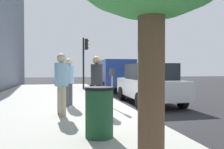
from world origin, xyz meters
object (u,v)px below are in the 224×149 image
(parking_officer, at_px, (69,78))
(parked_sedan_near, at_px, (149,84))
(pedestrian_at_meter, at_px, (97,78))
(pedestrian_bystander, at_px, (62,79))
(parking_meter, at_px, (112,79))
(traffic_signal, at_px, (85,55))
(parked_van_far, at_px, (113,73))
(trash_bin, at_px, (99,112))

(parking_officer, distance_m, parked_sedan_near, 3.59)
(pedestrian_at_meter, distance_m, pedestrian_bystander, 1.28)
(parking_meter, height_order, parking_officer, parking_officer)
(pedestrian_bystander, distance_m, parking_officer, 1.83)
(parking_meter, distance_m, pedestrian_at_meter, 0.73)
(parking_officer, relative_size, traffic_signal, 0.49)
(pedestrian_bystander, distance_m, parked_van_far, 10.11)
(parking_meter, height_order, traffic_signal, traffic_signal)
(pedestrian_at_meter, relative_size, parked_sedan_near, 0.41)
(pedestrian_bystander, bearing_deg, pedestrian_at_meter, 11.00)
(parked_sedan_near, distance_m, traffic_signal, 7.12)
(pedestrian_at_meter, height_order, traffic_signal, traffic_signal)
(pedestrian_at_meter, distance_m, parking_officer, 1.51)
(pedestrian_at_meter, bearing_deg, parked_van_far, 30.96)
(trash_bin, bearing_deg, parked_van_far, -14.60)
(pedestrian_bystander, xyz_separation_m, parked_van_far, (9.37, -3.79, 0.01))
(traffic_signal, bearing_deg, parked_sedan_near, -162.21)
(pedestrian_bystander, height_order, parking_officer, pedestrian_bystander)
(pedestrian_bystander, xyz_separation_m, parking_officer, (1.81, -0.29, -0.04))
(pedestrian_bystander, height_order, trash_bin, pedestrian_bystander)
(parked_van_far, height_order, trash_bin, parked_van_far)
(parking_meter, relative_size, parked_van_far, 0.27)
(trash_bin, bearing_deg, pedestrian_bystander, 16.46)
(pedestrian_at_meter, distance_m, parked_van_far, 9.19)
(parking_officer, height_order, parked_van_far, parked_van_far)
(traffic_signal, bearing_deg, pedestrian_bystander, 169.57)
(parking_meter, relative_size, parking_officer, 0.79)
(pedestrian_at_meter, xyz_separation_m, trash_bin, (-3.00, 0.43, -0.57))
(parking_officer, xyz_separation_m, traffic_signal, (7.31, -1.39, 1.37))
(parked_van_far, bearing_deg, parking_officer, 155.13)
(parked_van_far, relative_size, traffic_signal, 1.46)
(pedestrian_bystander, bearing_deg, parked_van_far, 52.63)
(pedestrian_at_meter, distance_m, trash_bin, 3.08)
(parking_meter, relative_size, trash_bin, 1.40)
(parked_van_far, xyz_separation_m, traffic_signal, (-0.26, 2.12, 1.32))
(pedestrian_at_meter, bearing_deg, parked_sedan_near, -5.80)
(trash_bin, bearing_deg, parking_officer, 5.81)
(pedestrian_bystander, xyz_separation_m, traffic_signal, (9.12, -1.68, 1.33))
(traffic_signal, bearing_deg, parked_van_far, -83.09)
(parking_meter, xyz_separation_m, traffic_signal, (8.15, 0.08, 1.41))
(parking_officer, bearing_deg, parked_van_far, 85.15)
(parking_meter, height_order, pedestrian_at_meter, pedestrian_at_meter)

